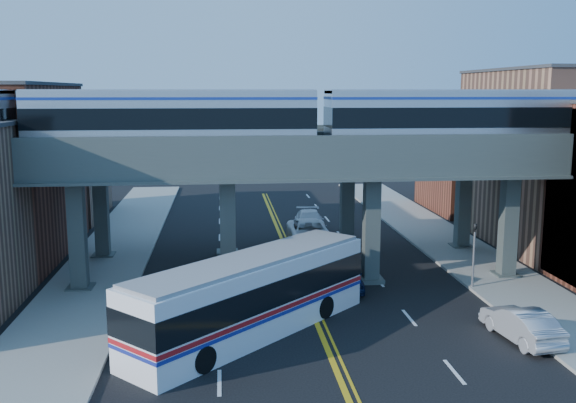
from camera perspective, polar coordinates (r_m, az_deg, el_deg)
name	(u,v)px	position (r m, az deg, el deg)	size (l,w,h in m)	color
ground	(323,337)	(28.78, 3.09, -11.97)	(120.00, 120.00, 0.00)	black
sidewalk_west	(97,278)	(38.58, -16.61, -6.55)	(5.00, 70.00, 0.16)	gray
sidewalk_east	(483,267)	(41.05, 16.96, -5.58)	(5.00, 70.00, 0.16)	gray
building_west_c	(52,171)	(57.57, -20.23, 2.55)	(8.00, 10.00, 8.00)	#95634D
building_east_b	(550,159)	(48.35, 22.23, 3.54)	(8.00, 14.00, 12.00)	#95634D
building_east_c	(476,160)	(60.20, 16.34, 3.53)	(8.00, 10.00, 9.00)	brown
elevated_viaduct_near	(301,169)	(34.91, 1.13, 2.90)	(52.00, 3.60, 7.40)	#434E4E
elevated_viaduct_far	(287,156)	(41.82, -0.05, 4.05)	(52.00, 3.60, 7.40)	#434E4E
transit_train	(173,119)	(34.51, -10.19, 7.26)	(46.31, 2.90, 3.38)	black
stop_sign	(319,279)	(31.05, 2.80, -6.88)	(0.76, 0.09, 2.63)	slate
traffic_signal	(474,248)	(36.06, 16.21, -4.01)	(0.15, 0.18, 4.10)	slate
transit_bus	(252,296)	(28.62, -3.22, -8.42)	(11.32, 11.18, 3.36)	white
car_lane_a	(345,275)	(35.41, 5.10, -6.55)	(1.70, 4.24, 1.44)	#111A3F
car_lane_b	(325,256)	(38.76, 3.27, -4.83)	(1.87, 5.37, 1.77)	#2A2A2C
car_lane_c	(309,232)	(45.17, 1.92, -2.76)	(2.79, 6.06, 1.68)	white
car_lane_d	(309,221)	(49.38, 1.91, -1.77)	(2.14, 5.26, 1.53)	silver
car_parked_curb	(521,324)	(29.95, 20.02, -10.18)	(1.55, 4.45, 1.47)	#A5A6AA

